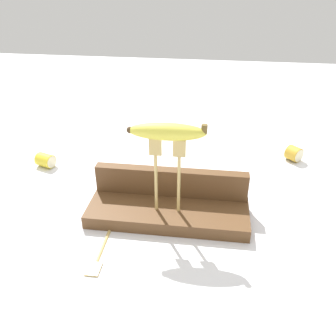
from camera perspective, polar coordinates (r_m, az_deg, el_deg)
The scene contains 8 objects.
ground_plane at distance 0.84m, azimuth 0.00°, elevation -7.68°, with size 3.00×3.00×0.00m, color silver.
wooden_board at distance 0.84m, azimuth 0.00°, elevation -6.86°, with size 0.36×0.13×0.03m, color brown.
board_backstop at distance 0.85m, azimuth 0.47°, elevation -2.17°, with size 0.35×0.03×0.07m, color brown.
fork_stand_center at distance 0.76m, azimuth -0.11°, elevation -0.23°, with size 0.07×0.01×0.17m.
banana_raised_center at distance 0.72m, azimuth -0.12°, elevation 5.67°, with size 0.16×0.04×0.04m.
fork_fallen_near at distance 0.76m, azimuth -10.60°, elevation -13.03°, with size 0.03×0.16×0.01m.
banana_chunk_near at distance 1.13m, azimuth 18.97°, elevation 2.11°, with size 0.06×0.06×0.04m.
banana_chunk_far at distance 1.09m, azimuth -18.42°, elevation 1.14°, with size 0.06×0.05×0.04m.
Camera 1 is at (0.09, -0.66, 0.51)m, focal length 39.33 mm.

